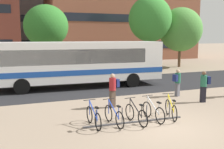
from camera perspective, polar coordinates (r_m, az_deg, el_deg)
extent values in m
plane|color=gray|center=(10.80, 10.66, -11.04)|extent=(200.00, 200.00, 0.00)
cube|color=#232326|center=(18.84, -3.75, -2.53)|extent=(80.00, 7.20, 0.01)
cube|color=white|center=(18.25, -7.68, 2.92)|extent=(12.10, 3.04, 2.70)
cube|color=#1947A3|center=(18.32, -7.64, 0.90)|extent=(12.12, 3.06, 0.36)
cube|color=black|center=(19.91, 7.96, 6.62)|extent=(1.09, 2.33, 0.40)
cube|color=black|center=(20.19, 9.26, 4.18)|extent=(0.17, 2.19, 1.40)
cube|color=black|center=(19.38, -9.26, 4.40)|extent=(9.83, 0.47, 0.97)
cube|color=black|center=(16.94, -7.92, 3.87)|extent=(9.83, 0.47, 0.97)
cylinder|color=black|center=(20.51, 2.05, -0.21)|extent=(1.01, 0.34, 1.00)
cylinder|color=black|center=(18.39, 4.55, -1.23)|extent=(1.01, 0.34, 1.00)
cylinder|color=black|center=(19.26, -19.19, -1.24)|extent=(1.01, 0.34, 1.00)
cylinder|color=black|center=(16.98, -19.29, -2.48)|extent=(1.01, 0.34, 1.00)
cube|color=#47474C|center=(10.99, 4.98, -10.40)|extent=(4.39, 0.28, 0.06)
cylinder|color=#47474C|center=(10.38, -3.52, -9.66)|extent=(0.04, 0.04, 0.70)
cylinder|color=#47474C|center=(10.70, 2.26, -9.10)|extent=(0.04, 0.04, 0.70)
cylinder|color=#47474C|center=(11.11, 7.64, -8.50)|extent=(0.04, 0.04, 0.70)
cylinder|color=#47474C|center=(11.62, 12.57, -7.88)|extent=(0.04, 0.04, 0.70)
torus|color=black|center=(10.89, -5.00, -8.79)|extent=(0.08, 0.71, 0.70)
torus|color=black|center=(9.98, -3.12, -10.40)|extent=(0.08, 0.71, 0.70)
cube|color=#1E3DB2|center=(10.36, -4.16, -7.88)|extent=(0.08, 0.92, 0.58)
cylinder|color=#1E3DB2|center=(9.99, -3.33, -8.79)|extent=(0.03, 0.03, 0.55)
cube|color=black|center=(9.91, -3.34, -7.33)|extent=(0.11, 0.22, 0.05)
cylinder|color=#1E3DB2|center=(10.79, -4.99, -7.22)|extent=(0.03, 0.03, 0.65)
cylinder|color=black|center=(10.71, -5.01, -5.61)|extent=(0.52, 0.05, 0.03)
torus|color=black|center=(11.02, -0.79, -8.55)|extent=(0.11, 0.70, 0.70)
torus|color=black|center=(10.16, 1.74, -10.05)|extent=(0.11, 0.70, 0.70)
cube|color=#1E3DB2|center=(10.51, 0.37, -7.61)|extent=(0.12, 0.92, 0.58)
cylinder|color=#1E3DB2|center=(10.16, 1.47, -8.48)|extent=(0.03, 0.03, 0.55)
cube|color=black|center=(10.09, 1.48, -7.04)|extent=(0.12, 0.23, 0.05)
cylinder|color=#1E3DB2|center=(10.92, -0.75, -7.00)|extent=(0.04, 0.04, 0.65)
cylinder|color=black|center=(10.84, -0.75, -5.40)|extent=(0.52, 0.08, 0.03)
torus|color=black|center=(11.22, 3.93, -8.27)|extent=(0.12, 0.70, 0.70)
torus|color=black|center=(10.40, 6.83, -9.67)|extent=(0.12, 0.70, 0.70)
cube|color=black|center=(10.73, 5.29, -7.31)|extent=(0.13, 0.92, 0.58)
cylinder|color=black|center=(10.40, 6.55, -8.14)|extent=(0.03, 0.03, 0.55)
cube|color=black|center=(10.32, 6.57, -6.73)|extent=(0.12, 0.23, 0.05)
cylinder|color=black|center=(11.12, 4.00, -6.74)|extent=(0.04, 0.04, 0.65)
cylinder|color=black|center=(11.04, 4.01, -5.17)|extent=(0.52, 0.08, 0.03)
torus|color=black|center=(11.69, 7.72, -7.63)|extent=(0.08, 0.71, 0.70)
torus|color=black|center=(10.88, 10.57, -8.93)|extent=(0.08, 0.71, 0.70)
cube|color=#B7BABF|center=(11.21, 9.07, -6.70)|extent=(0.09, 0.92, 0.58)
cylinder|color=#B7BABF|center=(10.88, 10.31, -7.47)|extent=(0.03, 0.03, 0.55)
cube|color=black|center=(10.81, 10.34, -6.12)|extent=(0.11, 0.23, 0.05)
cylinder|color=#B7BABF|center=(11.59, 7.80, -6.16)|extent=(0.03, 0.03, 0.65)
cylinder|color=black|center=(11.52, 7.83, -4.65)|extent=(0.52, 0.06, 0.03)
torus|color=black|center=(12.25, 12.19, -7.01)|extent=(0.25, 0.69, 0.70)
torus|color=black|center=(11.31, 13.63, -8.35)|extent=(0.25, 0.69, 0.70)
cube|color=yellow|center=(11.71, 12.90, -6.15)|extent=(0.30, 0.89, 0.58)
cylinder|color=yellow|center=(11.33, 13.52, -6.93)|extent=(0.04, 0.04, 0.55)
cube|color=black|center=(11.26, 13.57, -5.63)|extent=(0.16, 0.24, 0.05)
cylinder|color=yellow|center=(12.15, 12.26, -5.60)|extent=(0.04, 0.04, 0.65)
cylinder|color=black|center=(12.08, 12.31, -4.16)|extent=(0.51, 0.18, 0.03)
cube|color=#565660|center=(16.04, 14.22, -3.23)|extent=(0.32, 0.28, 0.81)
cylinder|color=#23664C|center=(15.92, 14.31, -0.76)|extent=(0.44, 0.44, 0.60)
sphere|color=tan|center=(15.86, 14.37, 0.69)|extent=(0.22, 0.22, 0.22)
cube|color=navy|center=(15.70, 13.79, -0.76)|extent=(0.27, 0.33, 0.40)
cube|color=black|center=(14.98, 19.46, -4.15)|extent=(0.29, 0.24, 0.87)
cylinder|color=#23664C|center=(14.84, 19.60, -1.33)|extent=(0.39, 0.39, 0.62)
sphere|color=brown|center=(14.78, 19.68, 0.27)|extent=(0.22, 0.22, 0.22)
cube|color=navy|center=(14.98, 20.45, -1.17)|extent=(0.22, 0.30, 0.40)
cube|color=#47382D|center=(13.10, 0.11, -5.40)|extent=(0.30, 0.26, 0.88)
cylinder|color=maroon|center=(12.94, 0.11, -2.14)|extent=(0.41, 0.41, 0.63)
sphere|color=tan|center=(12.87, 0.11, -0.28)|extent=(0.22, 0.22, 0.22)
cube|color=navy|center=(13.08, 1.05, -1.89)|extent=(0.24, 0.32, 0.40)
cylinder|color=brown|center=(29.45, 8.25, 4.63)|extent=(0.32, 0.32, 3.36)
ellipsoid|color=#388433|center=(29.45, 8.41, 12.04)|extent=(4.75, 4.75, 5.00)
cylinder|color=brown|center=(31.61, 14.65, 3.66)|extent=(0.32, 0.32, 2.22)
ellipsoid|color=#4C8E3D|center=(31.52, 14.87, 9.58)|extent=(4.97, 4.97, 5.07)
cylinder|color=brown|center=(25.70, -14.09, 3.36)|extent=(0.32, 0.32, 2.85)
ellipsoid|color=#2D7028|center=(25.63, -14.35, 10.34)|extent=(4.17, 4.17, 4.01)
cube|color=black|center=(38.43, 4.89, 6.49)|extent=(20.49, 0.06, 1.10)
cube|color=black|center=(38.50, 4.97, 12.24)|extent=(20.49, 0.06, 1.10)
cube|color=gray|center=(51.42, -19.31, 10.75)|extent=(16.03, 12.10, 12.21)
cube|color=black|center=(45.30, -18.87, 6.52)|extent=(14.10, 0.06, 1.10)
cube|color=black|center=(45.38, -19.12, 11.66)|extent=(14.10, 0.06, 1.10)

